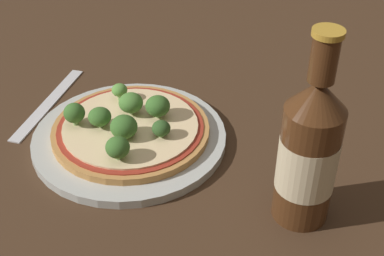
{
  "coord_description": "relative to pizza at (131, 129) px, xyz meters",
  "views": [
    {
      "loc": [
        0.38,
        -0.45,
        0.45
      ],
      "look_at": [
        0.09,
        -0.02,
        0.06
      ],
      "focal_mm": 50.0,
      "sensor_mm": 36.0,
      "label": 1
    }
  ],
  "objects": [
    {
      "name": "broccoli_floret_4",
      "position": [
        0.05,
        0.0,
        0.02
      ],
      "size": [
        0.02,
        0.02,
        0.02
      ],
      "color": "#7A9E5B",
      "rests_on": "pizza"
    },
    {
      "name": "beer_bottle",
      "position": [
        0.25,
        -0.0,
        0.07
      ],
      "size": [
        0.06,
        0.06,
        0.23
      ],
      "color": "#472814",
      "rests_on": "ground_plane"
    },
    {
      "name": "broccoli_floret_5",
      "position": [
        -0.06,
        -0.04,
        0.03
      ],
      "size": [
        0.03,
        0.03,
        0.03
      ],
      "color": "#7A9E5B",
      "rests_on": "pizza"
    },
    {
      "name": "broccoli_floret_2",
      "position": [
        -0.02,
        0.02,
        0.02
      ],
      "size": [
        0.03,
        0.03,
        0.03
      ],
      "color": "#7A9E5B",
      "rests_on": "pizza"
    },
    {
      "name": "pizza",
      "position": [
        0.0,
        0.0,
        0.0
      ],
      "size": [
        0.21,
        0.21,
        0.01
      ],
      "color": "#B77F42",
      "rests_on": "plate"
    },
    {
      "name": "ground_plane",
      "position": [
        0.01,
        0.02,
        -0.02
      ],
      "size": [
        3.0,
        3.0,
        0.0
      ],
      "primitive_type": "plane",
      "color": "#3D2819"
    },
    {
      "name": "fork",
      "position": [
        -0.16,
        0.0,
        -0.02
      ],
      "size": [
        0.08,
        0.2,
        0.0
      ],
      "rotation": [
        0.0,
        0.0,
        1.88
      ],
      "color": "silver",
      "rests_on": "ground_plane"
    },
    {
      "name": "broccoli_floret_6",
      "position": [
        0.01,
        -0.02,
        0.02
      ],
      "size": [
        0.04,
        0.04,
        0.03
      ],
      "color": "#7A9E5B",
      "rests_on": "pizza"
    },
    {
      "name": "plate",
      "position": [
        -0.0,
        -0.0,
        -0.01
      ],
      "size": [
        0.26,
        0.26,
        0.01
      ],
      "color": "#B2B7B2",
      "rests_on": "ground_plane"
    },
    {
      "name": "broccoli_floret_3",
      "position": [
        -0.03,
        -0.02,
        0.02
      ],
      "size": [
        0.03,
        0.03,
        0.03
      ],
      "color": "#7A9E5B",
      "rests_on": "pizza"
    },
    {
      "name": "broccoli_floret_7",
      "position": [
        0.03,
        -0.06,
        0.02
      ],
      "size": [
        0.03,
        0.03,
        0.03
      ],
      "color": "#7A9E5B",
      "rests_on": "pizza"
    },
    {
      "name": "broccoli_floret_1",
      "position": [
        0.02,
        0.04,
        0.02
      ],
      "size": [
        0.03,
        0.03,
        0.03
      ],
      "color": "#7A9E5B",
      "rests_on": "pizza"
    },
    {
      "name": "broccoli_floret_0",
      "position": [
        -0.05,
        0.04,
        0.02
      ],
      "size": [
        0.02,
        0.02,
        0.02
      ],
      "color": "#7A9E5B",
      "rests_on": "pizza"
    }
  ]
}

